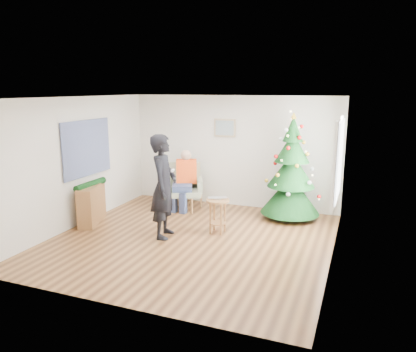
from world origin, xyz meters
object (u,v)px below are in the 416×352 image
at_px(armchair, 184,192).
at_px(standing_man, 164,186).
at_px(stool, 218,216).
at_px(console, 92,204).
at_px(christmas_tree, 291,172).

distance_m(armchair, standing_man, 1.96).
distance_m(stool, console, 2.68).
bearing_deg(stool, console, -172.01).
distance_m(standing_man, console, 1.88).
bearing_deg(stool, standing_man, -147.95).
bearing_deg(christmas_tree, console, -154.66).
relative_size(armchair, console, 1.05).
bearing_deg(standing_man, stool, -69.20).
relative_size(christmas_tree, stool, 3.40).
bearing_deg(armchair, christmas_tree, -20.04).
bearing_deg(christmas_tree, stool, -128.73).
bearing_deg(standing_man, armchair, 1.75).
distance_m(armchair, console, 2.14).
relative_size(stool, console, 0.67).
xyz_separation_m(christmas_tree, standing_man, (-2.02, -1.97, -0.05)).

